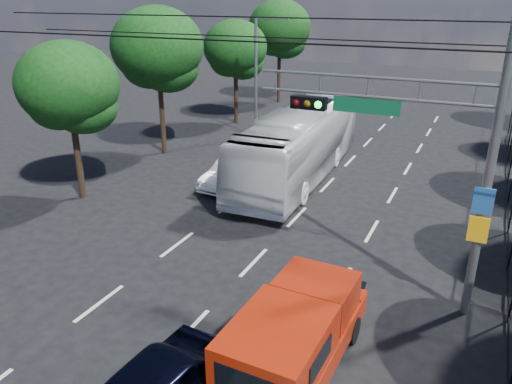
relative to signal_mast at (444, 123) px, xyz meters
The scene contains 11 objects.
lane_markings 9.56m from the signal_mast, 131.33° to the left, with size 6.12×38.00×0.01m.
signal_mast is the anchor object (origin of this frame).
streetlight_left 18.24m from the signal_mast, 129.66° to the left, with size 2.09×0.22×7.08m.
utility_wires 5.71m from the signal_mast, behind, with size 22.00×5.04×0.74m.
tree_left_b 14.62m from the signal_mast, behind, with size 4.08×4.08×6.63m.
tree_left_c 17.57m from the signal_mast, 149.06° to the left, with size 4.80×4.80×7.80m.
tree_left_d 22.48m from the signal_mast, 130.73° to the left, with size 4.20×4.20×6.83m.
tree_left_e 29.12m from the signal_mast, 120.71° to the left, with size 4.92×4.92×7.99m.
red_pickup 6.34m from the signal_mast, 117.87° to the right, with size 2.10×5.34×1.96m.
white_bus 11.46m from the signal_mast, 129.36° to the left, with size 2.77×11.84×3.30m, color silver.
white_van 11.94m from the signal_mast, 146.38° to the left, with size 1.42×4.07×1.34m, color white.
Camera 1 is at (6.22, -5.06, 8.22)m, focal length 35.00 mm.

